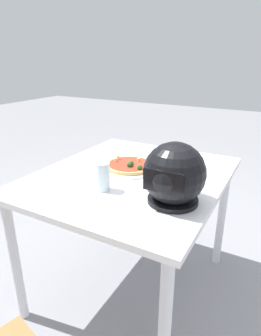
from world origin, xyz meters
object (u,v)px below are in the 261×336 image
motorcycle_helmet (174,175)px  drinking_glass (102,177)px  dining_table (131,189)px  pizza (130,165)px

motorcycle_helmet → drinking_glass: bearing=7.5°
motorcycle_helmet → drinking_glass: (0.33, 0.04, -0.06)m
dining_table → pizza: (0.04, -0.06, 0.11)m
drinking_glass → motorcycle_helmet: bearing=-172.5°
dining_table → motorcycle_helmet: 0.42m
dining_table → drinking_glass: bearing=84.3°
dining_table → drinking_glass: size_ratio=8.06×
pizza → drinking_glass: drinking_glass is taller
motorcycle_helmet → pizza: bearing=-35.6°
dining_table → motorcycle_helmet: size_ratio=4.12×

